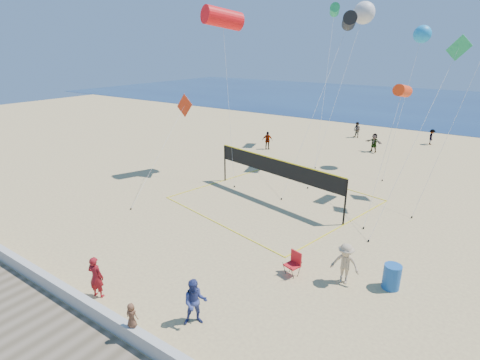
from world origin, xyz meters
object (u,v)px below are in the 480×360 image
Objects in this scene: trash_barrel at (392,277)px; woman at (96,277)px; volleyball_net at (277,172)px; camp_chair at (294,262)px.

woman is at bearing -142.62° from trash_barrel.
woman is at bearing -81.60° from volleyball_net.
trash_barrel is 9.92m from volleyball_net.
camp_chair is at bearing -151.15° from woman.
camp_chair is 0.10× the size of volleyball_net.
volleyball_net is (-8.25, 5.36, 1.32)m from trash_barrel.
camp_chair is 8.26m from volleyball_net.
volleyball_net is (0.80, 12.27, 0.98)m from woman.
camp_chair reaches higher than trash_barrel.
volleyball_net is (-4.67, 6.71, 1.24)m from camp_chair.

